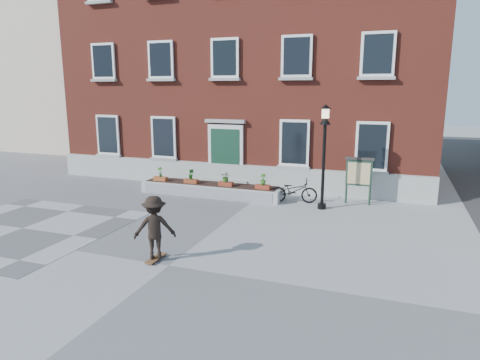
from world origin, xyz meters
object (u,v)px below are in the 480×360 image
at_px(lamp_post, 324,142).
at_px(skateboarder, 155,228).
at_px(notice_board, 359,173).
at_px(bicycle, 294,191).

height_order(lamp_post, skateboarder, lamp_post).
bearing_deg(notice_board, lamp_post, -136.32).
height_order(lamp_post, notice_board, lamp_post).
bearing_deg(lamp_post, bicycle, 157.58).
height_order(notice_board, skateboarder, notice_board).
height_order(bicycle, skateboarder, skateboarder).
distance_m(bicycle, lamp_post, 2.44).
xyz_separation_m(lamp_post, skateboarder, (-3.32, -6.56, -1.62)).
height_order(bicycle, lamp_post, lamp_post).
bearing_deg(skateboarder, bicycle, 73.47).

